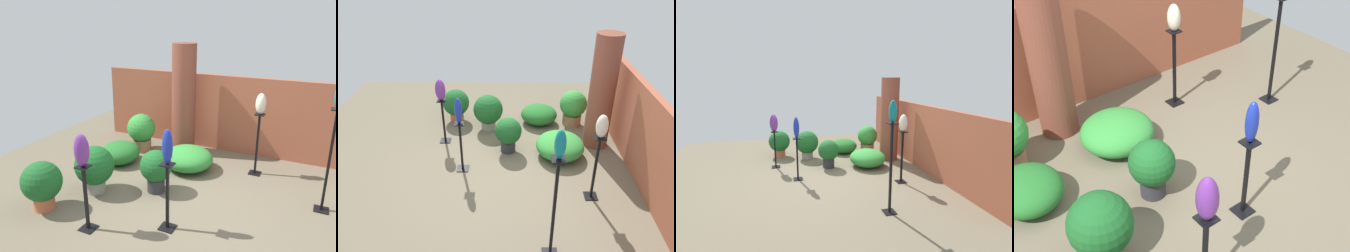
{
  "view_description": "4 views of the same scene",
  "coord_description": "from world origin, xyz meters",
  "views": [
    {
      "loc": [
        1.67,
        -3.99,
        2.63
      ],
      "look_at": [
        -0.3,
        0.05,
        1.14
      ],
      "focal_mm": 35.0,
      "sensor_mm": 36.0,
      "label": 1
    },
    {
      "loc": [
        4.71,
        0.12,
        3.52
      ],
      "look_at": [
        0.15,
        0.07,
        0.93
      ],
      "focal_mm": 35.0,
      "sensor_mm": 36.0,
      "label": 2
    },
    {
      "loc": [
        5.53,
        -1.08,
        2.22
      ],
      "look_at": [
        0.16,
        0.31,
        1.16
      ],
      "focal_mm": 28.0,
      "sensor_mm": 36.0,
      "label": 3
    },
    {
      "loc": [
        -2.57,
        -3.04,
        3.63
      ],
      "look_at": [
        -0.16,
        0.07,
        0.77
      ],
      "focal_mm": 50.0,
      "sensor_mm": 36.0,
      "label": 4
    }
  ],
  "objects": [
    {
      "name": "ground_plane",
      "position": [
        0.0,
        0.0,
        0.0
      ],
      "size": [
        8.0,
        8.0,
        0.0
      ],
      "primitive_type": "plane",
      "color": "#6B604C"
    },
    {
      "name": "brick_wall_back",
      "position": [
        0.0,
        2.28,
        0.78
      ],
      "size": [
        5.6,
        0.12,
        1.55
      ],
      "primitive_type": "cube",
      "color": "#9E5138",
      "rests_on": "ground"
    },
    {
      "name": "brick_pillar",
      "position": [
        -0.81,
        1.82,
        1.09
      ],
      "size": [
        0.47,
        0.47,
        2.18
      ],
      "primitive_type": "cylinder",
      "color": "brown",
      "rests_on": "ground"
    },
    {
      "name": "pedestal_cobalt",
      "position": [
        0.06,
        -0.7,
        0.42
      ],
      "size": [
        0.2,
        0.2,
        0.92
      ],
      "color": "black",
      "rests_on": "ground"
    },
    {
      "name": "pedestal_violet",
      "position": [
        -0.87,
        -1.16,
        0.41
      ],
      "size": [
        0.2,
        0.2,
        0.9
      ],
      "color": "black",
      "rests_on": "ground"
    },
    {
      "name": "pedestal_teal",
      "position": [
        1.86,
        0.65,
        0.7
      ],
      "size": [
        0.2,
        0.2,
        1.51
      ],
      "color": "black",
      "rests_on": "ground"
    },
    {
      "name": "pedestal_ivory",
      "position": [
        0.75,
        1.41,
        0.5
      ],
      "size": [
        0.2,
        0.2,
        1.1
      ],
      "color": "black",
      "rests_on": "ground"
    },
    {
      "name": "art_vase_cobalt",
      "position": [
        0.06,
        -0.7,
        1.15
      ],
      "size": [
        0.14,
        0.12,
        0.45
      ],
      "primitive_type": "ellipsoid",
      "color": "#192D9E",
      "rests_on": "pedestal_cobalt"
    },
    {
      "name": "art_vase_violet",
      "position": [
        -0.87,
        -1.16,
        1.11
      ],
      "size": [
        0.18,
        0.19,
        0.42
      ],
      "primitive_type": "ellipsoid",
      "color": "#6B2D8C",
      "rests_on": "pedestal_violet"
    },
    {
      "name": "art_vase_teal",
      "position": [
        1.86,
        0.65,
        1.68
      ],
      "size": [
        0.13,
        0.12,
        0.35
      ],
      "primitive_type": "ellipsoid",
      "color": "#0F727A",
      "rests_on": "pedestal_teal"
    },
    {
      "name": "art_vase_ivory",
      "position": [
        0.75,
        1.41,
        1.28
      ],
      "size": [
        0.17,
        0.17,
        0.35
      ],
      "primitive_type": "ellipsoid",
      "color": "beige",
      "rests_on": "pedestal_ivory"
    },
    {
      "name": "potted_plant_walkway_edge",
      "position": [
        -1.61,
        1.49,
        0.43
      ],
      "size": [
        0.58,
        0.58,
        0.77
      ],
      "color": "#936B4C",
      "rests_on": "ground"
    },
    {
      "name": "potted_plant_mid_left",
      "position": [
        -1.75,
        -1.05,
        0.41
      ],
      "size": [
        0.58,
        0.58,
        0.72
      ],
      "color": "#B25B38",
      "rests_on": "ground"
    },
    {
      "name": "potted_plant_front_left",
      "position": [
        -0.53,
        0.1,
        0.4
      ],
      "size": [
        0.51,
        0.51,
        0.69
      ],
      "color": "#2D2D33",
      "rests_on": "ground"
    },
    {
      "name": "potted_plant_front_right",
      "position": [
        -1.39,
        -0.32,
        0.43
      ],
      "size": [
        0.62,
        0.62,
        0.76
      ],
      "color": "gray",
      "rests_on": "ground"
    },
    {
      "name": "foliage_bed_east",
      "position": [
        -0.39,
        1.06,
        0.21
      ],
      "size": [
        0.91,
        0.89,
        0.42
      ],
      "primitive_type": "ellipsoid",
      "color": "#338C38",
      "rests_on": "ground"
    },
    {
      "name": "foliage_bed_west",
      "position": [
        -1.66,
        0.77,
        0.2
      ],
      "size": [
        0.74,
        0.78,
        0.4
      ],
      "primitive_type": "ellipsoid",
      "color": "#236B28",
      "rests_on": "ground"
    }
  ]
}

